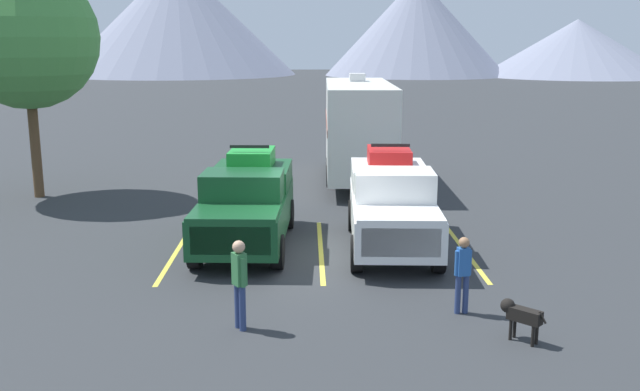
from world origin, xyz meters
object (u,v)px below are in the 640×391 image
at_px(pickup_truck_a, 247,202).
at_px(person_a, 239,279).
at_px(camper_trailer_a, 358,126).
at_px(person_b, 463,270).
at_px(pickup_truck_b, 392,202).
at_px(dog, 519,314).

bearing_deg(pickup_truck_a, person_a, -86.71).
bearing_deg(camper_trailer_a, pickup_truck_a, -112.60).
bearing_deg(camper_trailer_a, person_b, -85.40).
xyz_separation_m(pickup_truck_b, dog, (1.57, -5.91, -0.68)).
xyz_separation_m(camper_trailer_a, person_a, (-3.17, -14.04, -1.13)).
distance_m(pickup_truck_b, camper_trailer_a, 8.79).
bearing_deg(pickup_truck_b, camper_trailer_a, 91.52).
relative_size(camper_trailer_a, person_b, 5.92).
relative_size(person_a, dog, 2.35).
relative_size(pickup_truck_b, person_a, 3.21).
distance_m(pickup_truck_a, camper_trailer_a, 9.15).
distance_m(camper_trailer_a, person_b, 13.44).
bearing_deg(person_a, pickup_truck_a, 93.29).
bearing_deg(pickup_truck_b, dog, -75.08).
distance_m(pickup_truck_a, dog, 8.22).
height_order(camper_trailer_a, person_b, camper_trailer_a).
height_order(pickup_truck_a, dog, pickup_truck_a).
bearing_deg(pickup_truck_a, dog, -49.69).
bearing_deg(person_b, pickup_truck_b, 100.37).
bearing_deg(dog, camper_trailer_a, 97.03).
bearing_deg(person_b, dog, -60.67).
distance_m(camper_trailer_a, person_a, 14.44).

